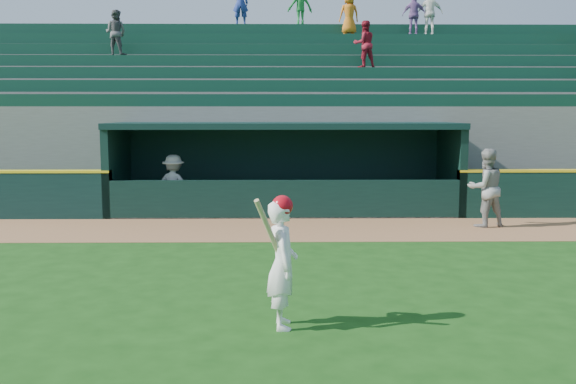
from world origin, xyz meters
name	(u,v)px	position (x,y,z in m)	size (l,w,h in m)	color
ground	(290,285)	(0.00, 0.00, 0.00)	(120.00, 120.00, 0.00)	#154010
warning_track	(286,229)	(0.00, 4.90, 0.01)	(40.00, 3.00, 0.01)	#906039
dugout_player_front	(486,188)	(4.79, 5.21, 0.94)	(0.91, 0.71, 1.88)	gray
dugout_player_inside	(174,185)	(-2.95, 6.96, 0.81)	(1.05, 0.61, 1.63)	#A9A8A3
dugout	(285,162)	(0.00, 8.00, 1.36)	(9.40, 2.80, 2.46)	slate
stands	(284,122)	(0.02, 12.57, 2.40)	(34.50, 6.33, 7.58)	slate
batter_at_plate	(282,261)	(-0.13, -1.98, 0.86)	(0.56, 0.76, 1.72)	white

